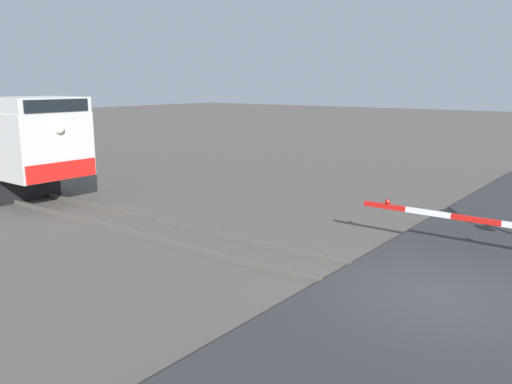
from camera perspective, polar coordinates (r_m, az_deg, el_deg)
ground_plane at (r=11.81m, az=19.16°, el=-11.26°), size 160.00×160.00×0.00m
rail_track_left at (r=11.15m, az=17.98°, el=-12.16°), size 0.08×80.00×0.15m
rail_track_right at (r=12.42m, az=20.27°, el=-9.80°), size 0.08×80.00×0.15m
road_surface at (r=11.78m, az=19.19°, el=-10.89°), size 36.00×4.70×0.16m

